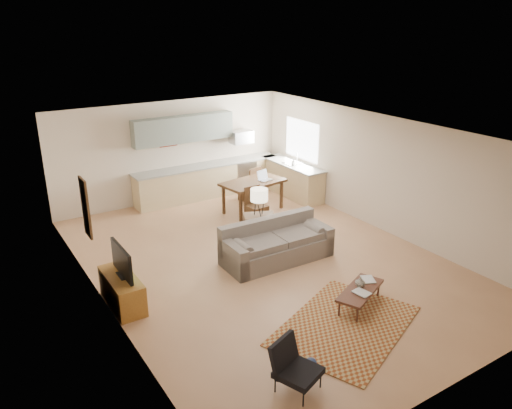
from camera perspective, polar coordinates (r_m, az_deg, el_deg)
room at (r=9.85m, az=0.94°, el=0.57°), size 9.00×9.00×9.00m
kitchen_counter_back at (r=13.99m, az=-5.48°, el=2.78°), size 4.26×0.64×0.92m
kitchen_counter_right at (r=14.06m, az=4.14°, el=2.91°), size 0.64×2.26×0.92m
kitchen_range at (r=14.50m, az=-1.61°, el=3.48°), size 0.62×0.62×0.90m
kitchen_microwave at (r=14.23m, az=-1.70°, el=7.73°), size 0.62×0.40×0.35m
upper_cabinets at (r=13.49m, az=-8.27°, el=8.54°), size 2.80×0.34×0.70m
window_right at (r=13.94m, az=5.25°, el=7.38°), size 0.02×1.40×1.05m
wall_art_left at (r=9.37m, az=-18.85°, el=-0.36°), size 0.06×0.42×1.10m
triptych at (r=13.50m, az=-10.03°, el=7.59°), size 1.70×0.04×0.50m
rug at (r=8.50m, az=10.16°, el=-13.46°), size 2.92×2.52×0.02m
sofa at (r=10.25m, az=2.42°, el=-4.28°), size 2.39×1.07×0.83m
coffee_table at (r=8.98m, az=11.75°, el=-10.38°), size 1.21×0.87×0.34m
book_a at (r=8.69m, az=11.55°, el=-10.10°), size 0.30×0.35×0.03m
book_b at (r=9.17m, az=12.06°, el=-8.42°), size 0.45×0.46×0.02m
vase at (r=8.94m, az=11.82°, el=-8.64°), size 0.25×0.25×0.18m
armchair at (r=7.00m, az=4.88°, el=-18.14°), size 0.80×0.80×0.71m
tv_credenza at (r=9.09m, az=-15.04°, el=-9.48°), size 0.46×1.21×0.56m
tv at (r=8.84m, az=-15.09°, el=-6.28°), size 0.09×0.93×0.56m
console_table at (r=10.81m, az=0.35°, el=-3.08°), size 0.77×0.66×0.76m
table_lamp at (r=10.55m, az=0.36°, el=0.33°), size 0.51×0.51×0.61m
dining_table at (r=12.84m, az=-0.35°, el=0.96°), size 1.71×1.14×0.81m
dining_chair_near at (r=12.04m, az=0.08°, el=-0.13°), size 0.47×0.49×0.92m
dining_chair_far at (r=13.61m, az=-0.74°, el=2.45°), size 0.58×0.59×0.96m
laptop at (r=12.75m, az=1.11°, el=3.34°), size 0.39×0.33×0.26m
soap_bottle at (r=13.70m, az=4.32°, el=4.86°), size 0.13×0.13×0.19m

